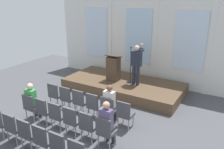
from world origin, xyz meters
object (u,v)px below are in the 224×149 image
(chair_r1_c0, at_px, (31,105))
(audience_r1_c0, at_px, (32,99))
(mic_stand, at_px, (130,75))
(chair_r0_c4, at_px, (109,108))
(chair_r2_c1, at_px, (14,126))
(chair_r0_c5, at_px, (125,113))
(chair_r1_c1, at_px, (44,110))
(chair_r1_c4, at_px, (88,124))
(chair_r1_c5, at_px, (106,130))
(chair_r0_c0, at_px, (55,93))
(chair_r2_c2, at_px, (28,132))
(chair_r0_c2, at_px, (80,100))
(chair_r1_c2, at_px, (57,114))
(audience_r0_c4, at_px, (110,102))
(chair_r2_c4, at_px, (61,146))
(chair_r2_c0, at_px, (0,121))
(chair_r0_c3, at_px, (94,104))
(lectern, at_px, (113,68))
(speaker, at_px, (136,62))
(chair_r2_c3, at_px, (43,139))
(chair_r1_c3, at_px, (72,119))
(chair_r0_c1, at_px, (67,97))
(audience_r1_c5, at_px, (107,122))

(chair_r1_c0, distance_m, audience_r1_c0, 0.21)
(mic_stand, bearing_deg, audience_r1_c0, -115.33)
(chair_r0_c4, height_order, chair_r2_c1, same)
(chair_r0_c4, relative_size, chair_r0_c5, 1.00)
(chair_r0_c5, relative_size, chair_r2_c1, 1.00)
(chair_r1_c1, relative_size, chair_r1_c4, 1.00)
(chair_r1_c0, distance_m, chair_r1_c5, 2.91)
(chair_r0_c0, height_order, chair_r2_c2, same)
(chair_r0_c2, distance_m, audience_r1_c0, 1.58)
(chair_r1_c2, bearing_deg, chair_r0_c4, 44.14)
(audience_r0_c4, relative_size, chair_r2_c4, 1.42)
(mic_stand, xyz_separation_m, chair_r1_c5, (1.14, -3.81, -0.24))
(audience_r0_c4, distance_m, chair_r1_c5, 1.36)
(chair_r0_c2, height_order, chair_r0_c4, same)
(chair_r1_c4, distance_m, chair_r2_c0, 2.58)
(chair_r1_c0, relative_size, audience_r1_c0, 0.72)
(chair_r0_c4, height_order, chair_r1_c4, same)
(chair_r0_c3, bearing_deg, chair_r1_c1, -135.86)
(chair_r2_c1, xyz_separation_m, chair_r2_c2, (0.58, 0.00, 0.00))
(mic_stand, height_order, audience_r1_c0, mic_stand)
(audience_r0_c4, height_order, chair_r1_c0, audience_r0_c4)
(lectern, distance_m, audience_r1_c0, 3.74)
(speaker, height_order, chair_r0_c0, speaker)
(chair_r0_c0, height_order, chair_r2_c3, same)
(chair_r0_c4, height_order, audience_r1_c0, audience_r1_c0)
(chair_r0_c4, distance_m, chair_r1_c4, 1.13)
(chair_r1_c5, xyz_separation_m, chair_r2_c1, (-2.33, -1.13, 0.00))
(chair_r0_c2, relative_size, chair_r1_c3, 1.00)
(chair_r0_c0, relative_size, chair_r0_c3, 1.00)
(chair_r1_c2, bearing_deg, chair_r1_c0, 180.00)
(chair_r2_c4, bearing_deg, chair_r2_c0, 180.00)
(chair_r2_c2, bearing_deg, chair_r1_c5, 32.90)
(chair_r2_c4, bearing_deg, audience_r1_c0, 152.50)
(chair_r2_c4, bearing_deg, chair_r1_c5, 62.74)
(chair_r1_c5, bearing_deg, chair_r0_c4, 117.26)
(chair_r0_c5, bearing_deg, speaker, 107.85)
(chair_r1_c0, height_order, chair_r2_c2, same)
(chair_r0_c1, relative_size, chair_r2_c1, 1.00)
(lectern, height_order, chair_r0_c3, lectern)
(chair_r2_c1, bearing_deg, speaker, 72.81)
(chair_r0_c2, bearing_deg, chair_r2_c3, -75.55)
(chair_r2_c1, bearing_deg, chair_r0_c1, 90.00)
(chair_r1_c5, relative_size, chair_r2_c3, 1.00)
(chair_r1_c1, height_order, chair_r1_c5, same)
(chair_r0_c4, bearing_deg, chair_r2_c1, -127.70)
(chair_r1_c5, relative_size, chair_r2_c0, 1.00)
(chair_r1_c4, xyz_separation_m, audience_r1_c5, (0.58, 0.08, 0.22))
(audience_r1_c5, bearing_deg, chair_r1_c0, -178.44)
(chair_r0_c1, height_order, chair_r1_c2, same)
(lectern, xyz_separation_m, chair_r0_c2, (0.15, -2.54, -0.46))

